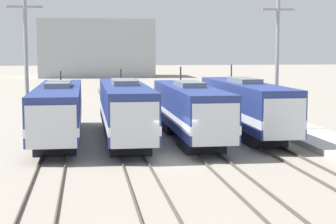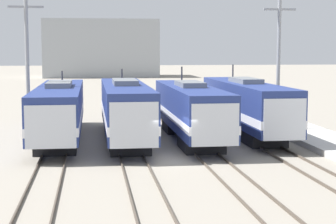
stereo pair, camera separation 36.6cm
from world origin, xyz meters
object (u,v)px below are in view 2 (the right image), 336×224
(locomotive_far_left, at_px, (59,110))
(catenary_tower_left, at_px, (27,60))
(locomotive_far_right, at_px, (247,106))
(catenary_tower_right, at_px, (279,60))
(locomotive_center_right, at_px, (191,111))
(locomotive_center_left, at_px, (126,110))

(locomotive_far_left, bearing_deg, catenary_tower_left, 152.82)
(locomotive_far_left, xyz_separation_m, catenary_tower_left, (-2.25, 1.16, 3.50))
(locomotive_far_left, relative_size, locomotive_far_right, 1.06)
(locomotive_far_right, relative_size, catenary_tower_right, 1.65)
(locomotive_center_right, relative_size, catenary_tower_right, 1.56)
(locomotive_far_left, height_order, locomotive_far_right, locomotive_far_right)
(catenary_tower_left, bearing_deg, catenary_tower_right, 0.00)
(locomotive_center_left, xyz_separation_m, catenary_tower_right, (11.78, 2.47, 3.41))
(locomotive_center_right, bearing_deg, locomotive_far_right, 23.01)
(catenary_tower_left, bearing_deg, locomotive_center_right, -13.35)
(catenary_tower_right, bearing_deg, locomotive_center_left, -168.16)
(locomotive_center_right, distance_m, locomotive_far_right, 4.98)
(catenary_tower_right, bearing_deg, catenary_tower_left, 180.00)
(locomotive_center_right, relative_size, catenary_tower_left, 1.56)
(locomotive_far_left, xyz_separation_m, locomotive_center_right, (9.17, -1.56, 0.01))
(locomotive_center_left, bearing_deg, catenary_tower_right, 11.84)
(locomotive_center_left, xyz_separation_m, catenary_tower_left, (-6.84, 2.47, 3.41))
(locomotive_center_left, distance_m, catenary_tower_right, 12.51)
(locomotive_center_left, distance_m, catenary_tower_left, 8.03)
(locomotive_far_right, xyz_separation_m, catenary_tower_left, (-16.01, 0.76, 3.43))
(locomotive_center_left, height_order, locomotive_far_right, locomotive_far_right)
(catenary_tower_right, bearing_deg, locomotive_far_right, -163.68)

